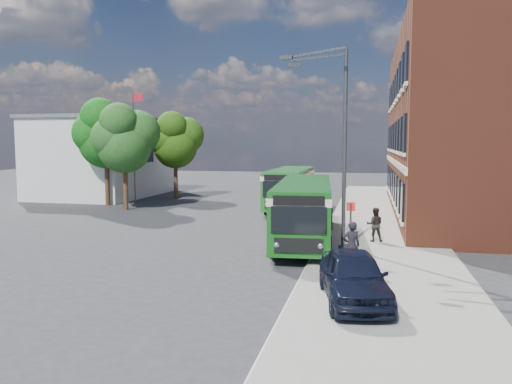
% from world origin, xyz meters
% --- Properties ---
extents(ground, '(120.00, 120.00, 0.00)m').
position_xyz_m(ground, '(0.00, 0.00, 0.00)').
color(ground, '#29292B').
rests_on(ground, ground).
extents(pavement, '(6.00, 48.00, 0.15)m').
position_xyz_m(pavement, '(7.00, 8.00, 0.07)').
color(pavement, gray).
rests_on(pavement, ground).
extents(kerb_line, '(0.12, 48.00, 0.01)m').
position_xyz_m(kerb_line, '(3.95, 8.00, 0.01)').
color(kerb_line, beige).
rests_on(kerb_line, ground).
extents(brick_office, '(12.10, 26.00, 14.20)m').
position_xyz_m(brick_office, '(14.00, 12.00, 6.97)').
color(brick_office, maroon).
rests_on(brick_office, ground).
extents(white_building, '(9.40, 13.40, 7.30)m').
position_xyz_m(white_building, '(-18.00, 18.00, 3.66)').
color(white_building, silver).
rests_on(white_building, ground).
extents(flagpole, '(0.95, 0.10, 9.00)m').
position_xyz_m(flagpole, '(-12.45, 13.00, 4.94)').
color(flagpole, '#3B3E41').
rests_on(flagpole, ground).
extents(street_lamp, '(2.96, 2.38, 9.00)m').
position_xyz_m(street_lamp, '(4.84, -2.00, 4.79)').
color(street_lamp, '#3B3E41').
rests_on(street_lamp, ground).
extents(bus_stop_sign, '(0.35, 0.08, 2.52)m').
position_xyz_m(bus_stop_sign, '(5.60, -4.20, 1.51)').
color(bus_stop_sign, '#3B3E41').
rests_on(bus_stop_sign, ground).
extents(bus_front, '(3.57, 11.74, 3.02)m').
position_xyz_m(bus_front, '(3.16, 0.07, 1.83)').
color(bus_front, '#135015').
rests_on(bus_front, ground).
extents(bus_rear, '(2.72, 10.04, 3.02)m').
position_xyz_m(bus_rear, '(0.60, 11.84, 1.83)').
color(bus_rear, '#1C6321').
rests_on(bus_rear, ground).
extents(parked_car, '(2.65, 4.77, 1.54)m').
position_xyz_m(parked_car, '(5.91, -9.62, 0.92)').
color(parked_car, black).
rests_on(parked_car, pavement).
extents(pedestrian_a, '(0.79, 0.66, 1.86)m').
position_xyz_m(pedestrian_a, '(5.71, -5.89, 1.08)').
color(pedestrian_a, black).
rests_on(pedestrian_a, pavement).
extents(pedestrian_b, '(0.84, 0.67, 1.66)m').
position_xyz_m(pedestrian_b, '(6.61, 0.00, 0.98)').
color(pedestrian_b, black).
rests_on(pedestrian_b, pavement).
extents(tree_left, '(4.62, 4.40, 7.81)m').
position_xyz_m(tree_left, '(-11.19, 8.94, 5.29)').
color(tree_left, '#3C2315').
rests_on(tree_left, ground).
extents(tree_mid, '(4.97, 4.72, 8.39)m').
position_xyz_m(tree_mid, '(-13.86, 11.06, 5.69)').
color(tree_mid, '#3C2315').
rests_on(tree_mid, ground).
extents(tree_right, '(4.57, 4.34, 7.71)m').
position_xyz_m(tree_right, '(-10.52, 17.10, 5.23)').
color(tree_right, '#3C2315').
rests_on(tree_right, ground).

